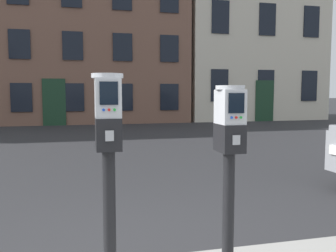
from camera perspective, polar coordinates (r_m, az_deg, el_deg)
The scene contains 4 objects.
parking_meter_near_kerb at distance 2.56m, azimuth -9.27°, elevation -2.25°, with size 0.22×0.25×1.47m.
parking_meter_twin_adjacent at distance 2.78m, azimuth 9.53°, elevation -2.73°, with size 0.22×0.25×1.40m.
townhouse_brownstone at distance 20.36m, azimuth -11.37°, elevation 13.96°, with size 8.91×6.04×9.19m.
townhouse_brick_corner at distance 22.66m, azimuth 11.68°, elevation 18.36°, with size 7.63×5.70×13.32m.
Camera 1 is at (-0.48, -2.65, 1.49)m, focal length 39.16 mm.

